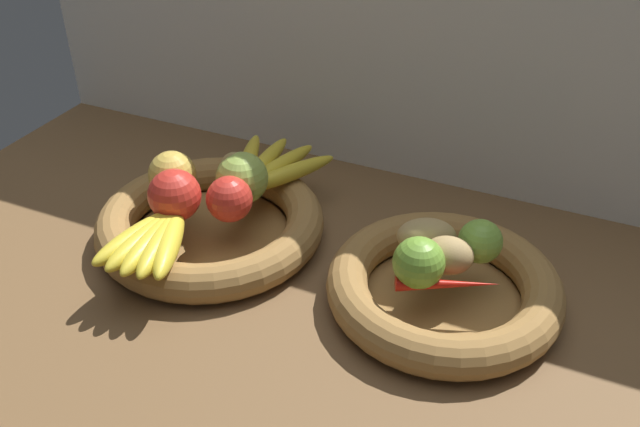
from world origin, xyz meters
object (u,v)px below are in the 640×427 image
at_px(fruit_bowl_left, 211,224).
at_px(lime_near, 419,263).
at_px(apple_red_right, 229,199).
at_px(lime_far, 480,241).
at_px(apple_red_front, 175,195).
at_px(fruit_bowl_right, 444,288).
at_px(banana_bunch_front, 154,239).
at_px(apple_golden_left, 172,175).
at_px(chili_pepper, 448,284).
at_px(banana_bunch_back, 268,168).
at_px(apple_green_back, 242,178).
at_px(pear_brown, 235,176).
at_px(potato_large, 448,255).
at_px(potato_oblong, 426,236).

xyz_separation_m(fruit_bowl_left, lime_near, (0.34, -0.04, 0.06)).
distance_m(apple_red_right, lime_far, 0.36).
distance_m(apple_red_front, lime_far, 0.43).
height_order(fruit_bowl_right, banana_bunch_front, banana_bunch_front).
distance_m(fruit_bowl_left, banana_bunch_front, 0.13).
distance_m(apple_golden_left, chili_pepper, 0.45).
height_order(apple_red_right, banana_bunch_back, apple_red_right).
relative_size(apple_green_back, apple_red_right, 1.16).
bearing_deg(chili_pepper, lime_near, 160.61).
distance_m(fruit_bowl_right, banana_bunch_back, 0.35).
distance_m(pear_brown, banana_bunch_back, 0.08).
xyz_separation_m(banana_bunch_front, lime_near, (0.35, 0.08, 0.02)).
xyz_separation_m(apple_red_right, potato_large, (0.32, 0.01, -0.01)).
distance_m(fruit_bowl_right, apple_red_right, 0.33).
height_order(apple_golden_left, apple_red_right, apple_golden_left).
bearing_deg(banana_bunch_back, lime_far, -12.35).
bearing_deg(potato_large, apple_red_right, -177.87).
relative_size(banana_bunch_front, lime_far, 2.90).
bearing_deg(potato_oblong, apple_red_front, -168.62).
xyz_separation_m(fruit_bowl_left, banana_bunch_back, (0.04, 0.12, 0.04)).
bearing_deg(potato_oblong, chili_pepper, -53.39).
bearing_deg(apple_green_back, lime_far, 0.41).
xyz_separation_m(apple_golden_left, chili_pepper, (0.44, -0.05, -0.03)).
distance_m(apple_golden_left, lime_near, 0.41).
relative_size(apple_green_back, banana_bunch_back, 0.41).
distance_m(apple_green_back, lime_near, 0.31).
bearing_deg(banana_bunch_back, apple_red_right, -86.27).
bearing_deg(lime_near, apple_red_front, -179.89).
distance_m(apple_red_front, potato_oblong, 0.36).
height_order(apple_golden_left, apple_red_front, apple_red_front).
bearing_deg(potato_large, pear_brown, 172.99).
height_order(fruit_bowl_left, pear_brown, pear_brown).
bearing_deg(banana_bunch_back, pear_brown, -99.03).
bearing_deg(fruit_bowl_right, potato_oblong, 142.13).
relative_size(apple_red_right, chili_pepper, 0.51).
distance_m(banana_bunch_back, potato_oblong, 0.31).
bearing_deg(banana_bunch_front, apple_red_front, 100.65).
relative_size(fruit_bowl_left, banana_bunch_back, 1.78).
height_order(fruit_bowl_right, apple_red_front, apple_red_front).
bearing_deg(pear_brown, lime_near, -14.82).
relative_size(potato_oblong, chili_pepper, 0.61).
bearing_deg(apple_green_back, banana_bunch_front, -108.18).
height_order(apple_green_back, apple_golden_left, apple_green_back).
height_order(apple_red_right, potato_large, apple_red_right).
xyz_separation_m(fruit_bowl_left, apple_golden_left, (-0.07, 0.01, 0.07)).
bearing_deg(pear_brown, lime_far, -0.14).
height_order(apple_green_back, chili_pepper, apple_green_back).
xyz_separation_m(apple_golden_left, apple_red_right, (0.11, -0.02, -0.00)).
height_order(fruit_bowl_right, apple_golden_left, apple_golden_left).
bearing_deg(apple_green_back, apple_golden_left, -163.94).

